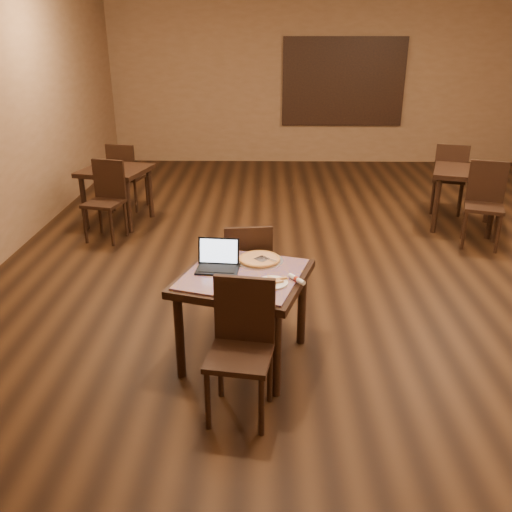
{
  "coord_description": "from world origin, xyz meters",
  "views": [
    {
      "loc": [
        -0.97,
        -5.95,
        2.48
      ],
      "look_at": [
        -1.04,
        -2.05,
        0.85
      ],
      "focal_mm": 38.0,
      "sensor_mm": 36.0,
      "label": 1
    }
  ],
  "objects_px": {
    "chair_main_near": "(242,340)",
    "pizza_pan": "(259,260)",
    "tiled_table": "(244,285)",
    "other_table_a_chair_near": "(485,199)",
    "other_table_b_chair_far": "(125,173)",
    "other_table_a_chair_far": "(450,175)",
    "other_table_b": "(116,178)",
    "laptop": "(218,261)",
    "other_table_b_chair_near": "(106,195)",
    "chair_main_far": "(248,267)",
    "other_table_a": "(467,180)"
  },
  "relations": [
    {
      "from": "chair_main_near",
      "to": "pizza_pan",
      "type": "height_order",
      "value": "chair_main_near"
    },
    {
      "from": "tiled_table",
      "to": "other_table_a_chair_near",
      "type": "height_order",
      "value": "other_table_a_chair_near"
    },
    {
      "from": "other_table_b_chair_far",
      "to": "other_table_a_chair_far",
      "type": "bearing_deg",
      "value": -167.2
    },
    {
      "from": "pizza_pan",
      "to": "other_table_b",
      "type": "xyz_separation_m",
      "value": [
        -1.98,
        3.11,
        -0.13
      ]
    },
    {
      "from": "laptop",
      "to": "other_table_b_chair_near",
      "type": "distance_m",
      "value": 3.14
    },
    {
      "from": "chair_main_far",
      "to": "other_table_b_chair_far",
      "type": "relative_size",
      "value": 0.96
    },
    {
      "from": "pizza_pan",
      "to": "other_table_a_chair_far",
      "type": "distance_m",
      "value": 4.48
    },
    {
      "from": "other_table_b",
      "to": "other_table_b_chair_near",
      "type": "bearing_deg",
      "value": -74.13
    },
    {
      "from": "other_table_a_chair_near",
      "to": "other_table_b_chair_far",
      "type": "distance_m",
      "value": 4.89
    },
    {
      "from": "chair_main_far",
      "to": "chair_main_near",
      "type": "bearing_deg",
      "value": 83.29
    },
    {
      "from": "other_table_a_chair_near",
      "to": "other_table_a_chair_far",
      "type": "distance_m",
      "value": 1.2
    },
    {
      "from": "other_table_a_chair_far",
      "to": "other_table_b",
      "type": "relative_size",
      "value": 1.04
    },
    {
      "from": "pizza_pan",
      "to": "chair_main_far",
      "type": "bearing_deg",
      "value": 106.27
    },
    {
      "from": "laptop",
      "to": "other_table_b",
      "type": "relative_size",
      "value": 0.35
    },
    {
      "from": "pizza_pan",
      "to": "other_table_a",
      "type": "bearing_deg",
      "value": 48.14
    },
    {
      "from": "other_table_a_chair_near",
      "to": "other_table_b_chair_near",
      "type": "xyz_separation_m",
      "value": [
        -4.68,
        0.13,
        -0.02
      ]
    },
    {
      "from": "other_table_b_chair_near",
      "to": "pizza_pan",
      "type": "bearing_deg",
      "value": -38.37
    },
    {
      "from": "tiled_table",
      "to": "chair_main_far",
      "type": "relative_size",
      "value": 1.21
    },
    {
      "from": "other_table_b_chair_near",
      "to": "other_table_b_chair_far",
      "type": "distance_m",
      "value": 1.16
    },
    {
      "from": "chair_main_far",
      "to": "pizza_pan",
      "type": "height_order",
      "value": "chair_main_far"
    },
    {
      "from": "other_table_b_chair_near",
      "to": "other_table_b_chair_far",
      "type": "height_order",
      "value": "same"
    },
    {
      "from": "other_table_a",
      "to": "laptop",
      "type": "bearing_deg",
      "value": -115.47
    },
    {
      "from": "pizza_pan",
      "to": "other_table_a",
      "type": "height_order",
      "value": "other_table_a"
    },
    {
      "from": "pizza_pan",
      "to": "other_table_a",
      "type": "relative_size",
      "value": 0.36
    },
    {
      "from": "other_table_b",
      "to": "other_table_b_chair_far",
      "type": "relative_size",
      "value": 1.0
    },
    {
      "from": "chair_main_far",
      "to": "other_table_b_chair_far",
      "type": "distance_m",
      "value": 3.81
    },
    {
      "from": "other_table_a_chair_near",
      "to": "chair_main_near",
      "type": "bearing_deg",
      "value": -112.61
    },
    {
      "from": "other_table_a",
      "to": "other_table_a_chair_near",
      "type": "distance_m",
      "value": 0.61
    },
    {
      "from": "laptop",
      "to": "other_table_b",
      "type": "height_order",
      "value": "laptop"
    },
    {
      "from": "other_table_a_chair_near",
      "to": "other_table_b_chair_near",
      "type": "relative_size",
      "value": 1.03
    },
    {
      "from": "chair_main_far",
      "to": "laptop",
      "type": "relative_size",
      "value": 2.78
    },
    {
      "from": "pizza_pan",
      "to": "other_table_a_chair_near",
      "type": "height_order",
      "value": "other_table_a_chair_near"
    },
    {
      "from": "tiled_table",
      "to": "laptop",
      "type": "relative_size",
      "value": 3.36
    },
    {
      "from": "other_table_b",
      "to": "other_table_b_chair_far",
      "type": "bearing_deg",
      "value": 105.87
    },
    {
      "from": "chair_main_far",
      "to": "other_table_b_chair_far",
      "type": "height_order",
      "value": "other_table_b_chair_far"
    },
    {
      "from": "chair_main_near",
      "to": "other_table_a_chair_far",
      "type": "bearing_deg",
      "value": 67.06
    },
    {
      "from": "other_table_a_chair_near",
      "to": "tiled_table",
      "type": "bearing_deg",
      "value": -118.73
    },
    {
      "from": "other_table_a_chair_near",
      "to": "other_table_a_chair_far",
      "type": "bearing_deg",
      "value": 111.01
    },
    {
      "from": "tiled_table",
      "to": "laptop",
      "type": "distance_m",
      "value": 0.28
    },
    {
      "from": "chair_main_near",
      "to": "pizza_pan",
      "type": "xyz_separation_m",
      "value": [
        0.11,
        0.86,
        0.22
      ]
    },
    {
      "from": "other_table_b_chair_near",
      "to": "chair_main_near",
      "type": "bearing_deg",
      "value": -47.45
    },
    {
      "from": "laptop",
      "to": "other_table_b_chair_near",
      "type": "xyz_separation_m",
      "value": [
        -1.64,
        2.67,
        -0.26
      ]
    },
    {
      "from": "chair_main_near",
      "to": "other_table_b_chair_near",
      "type": "relative_size",
      "value": 0.98
    },
    {
      "from": "laptop",
      "to": "other_table_a",
      "type": "relative_size",
      "value": 0.32
    },
    {
      "from": "tiled_table",
      "to": "laptop",
      "type": "height_order",
      "value": "laptop"
    },
    {
      "from": "other_table_a_chair_far",
      "to": "laptop",
      "type": "bearing_deg",
      "value": 69.76
    },
    {
      "from": "chair_main_far",
      "to": "other_table_a_chair_near",
      "type": "height_order",
      "value": "other_table_a_chair_near"
    },
    {
      "from": "chair_main_far",
      "to": "other_table_b_chair_near",
      "type": "distance_m",
      "value": 2.84
    },
    {
      "from": "laptop",
      "to": "tiled_table",
      "type": "bearing_deg",
      "value": -21.93
    },
    {
      "from": "laptop",
      "to": "other_table_a",
      "type": "height_order",
      "value": "laptop"
    }
  ]
}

